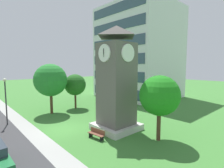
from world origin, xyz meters
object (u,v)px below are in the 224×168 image
(park_bench, at_px, (97,134))
(tree_by_building, at_px, (159,96))
(tree_near_tower, at_px, (75,85))
(clock_tower, at_px, (116,84))
(street_lamp, at_px, (6,96))
(tree_streetside, at_px, (51,80))

(park_bench, xyz_separation_m, tree_by_building, (4.00, 3.98, 3.63))
(park_bench, distance_m, tree_near_tower, 12.95)
(park_bench, bearing_deg, tree_by_building, 44.85)
(clock_tower, height_order, park_bench, clock_tower)
(clock_tower, bearing_deg, street_lamp, -138.45)
(park_bench, xyz_separation_m, tree_streetside, (-11.21, 0.42, 4.29))
(tree_near_tower, distance_m, tree_streetside, 4.26)
(tree_near_tower, bearing_deg, park_bench, -21.23)
(street_lamp, distance_m, tree_streetside, 6.03)
(tree_by_building, xyz_separation_m, tree_streetside, (-15.21, -3.56, 0.66))
(street_lamp, relative_size, tree_near_tower, 0.98)
(tree_near_tower, relative_size, tree_streetside, 0.78)
(street_lamp, distance_m, tree_by_building, 16.83)
(park_bench, relative_size, street_lamp, 0.35)
(clock_tower, distance_m, park_bench, 5.35)
(park_bench, xyz_separation_m, street_lamp, (-10.01, -5.32, 2.89))
(street_lamp, xyz_separation_m, tree_streetside, (-1.20, 5.74, 1.40))
(tree_streetside, bearing_deg, clock_tower, 13.84)
(tree_near_tower, bearing_deg, clock_tower, -7.66)
(clock_tower, distance_m, tree_near_tower, 11.26)
(park_bench, bearing_deg, tree_streetside, 177.85)
(tree_streetside, bearing_deg, park_bench, -2.15)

